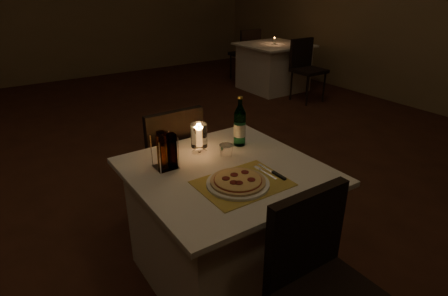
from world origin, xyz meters
TOP-DOWN VIEW (x-y plane):
  - floor at (0.00, 0.00)m, footprint 8.00×10.00m
  - main_table at (-0.12, -0.73)m, footprint 1.00×1.00m
  - chair_near at (-0.12, -1.44)m, footprint 0.42×0.42m
  - chair_far at (-0.12, -0.01)m, footprint 0.42×0.42m
  - placemat at (-0.14, -0.91)m, footprint 0.45×0.34m
  - plate at (-0.17, -0.91)m, footprint 0.32×0.32m
  - pizza at (-0.17, -0.91)m, footprint 0.28×0.28m
  - fork at (0.03, -0.87)m, footprint 0.02×0.18m
  - knife at (0.06, -0.94)m, footprint 0.02×0.22m
  - tumbler at (-0.03, -0.61)m, footprint 0.08×0.08m
  - water_bottle at (0.14, -0.50)m, footprint 0.08×0.08m
  - hurricane_candle at (-0.13, -0.47)m, footprint 0.10×0.10m
  - cruet_caddy at (-0.38, -0.54)m, footprint 0.12×0.12m
  - neighbor_table_right at (2.95, 2.41)m, footprint 1.00×1.00m
  - neighbor_chair_ra at (2.95, 1.70)m, footprint 0.42×0.42m
  - neighbor_chair_rb at (2.95, 3.13)m, footprint 0.42×0.42m
  - neighbor_candle_right at (2.95, 2.41)m, footprint 0.03×0.03m

SIDE VIEW (x-z plane):
  - floor at x=0.00m, z-range -0.02..0.00m
  - main_table at x=-0.12m, z-range 0.00..0.74m
  - neighbor_table_right at x=2.95m, z-range 0.00..0.74m
  - chair_near at x=-0.12m, z-range 0.10..1.00m
  - chair_far at x=-0.12m, z-range 0.10..1.00m
  - neighbor_chair_ra at x=2.95m, z-range 0.10..1.00m
  - neighbor_chair_rb at x=2.95m, z-range 0.10..1.00m
  - placemat at x=-0.14m, z-range 0.74..0.74m
  - fork at x=0.03m, z-range 0.74..0.75m
  - knife at x=0.06m, z-range 0.74..0.76m
  - plate at x=-0.17m, z-range 0.74..0.76m
  - pizza at x=-0.17m, z-range 0.76..0.78m
  - tumbler at x=-0.03m, z-range 0.74..0.82m
  - neighbor_candle_right at x=2.95m, z-range 0.73..0.84m
  - cruet_caddy at x=-0.38m, z-range 0.73..0.94m
  - hurricane_candle at x=-0.13m, z-range 0.76..0.94m
  - water_bottle at x=0.14m, z-range 0.71..1.02m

